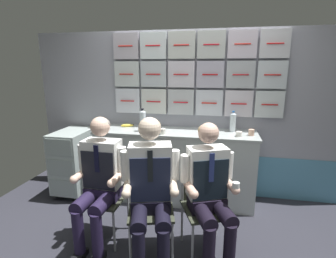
{
  "coord_description": "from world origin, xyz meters",
  "views": [
    {
      "loc": [
        0.41,
        -1.97,
        1.68
      ],
      "look_at": [
        -0.09,
        0.54,
        1.07
      ],
      "focal_mm": 27.37,
      "sensor_mm": 36.0,
      "label": 1
    }
  ],
  "objects": [
    {
      "name": "ground",
      "position": [
        0.0,
        0.0,
        -0.02
      ],
      "size": [
        4.8,
        4.8,
        0.04
      ],
      "primitive_type": "cube",
      "color": "#2B2C34"
    },
    {
      "name": "galley_bulkhead",
      "position": [
        0.02,
        1.37,
        1.13
      ],
      "size": [
        4.2,
        0.14,
        2.15
      ],
      "color": "#9899A5",
      "rests_on": "ground"
    },
    {
      "name": "galley_counter",
      "position": [
        -0.12,
        1.09,
        0.46
      ],
      "size": [
        2.01,
        0.53,
        0.91
      ],
      "color": "#B4BDBC",
      "rests_on": "ground"
    },
    {
      "name": "service_trolley",
      "position": [
        -1.49,
        1.0,
        0.47
      ],
      "size": [
        0.4,
        0.65,
        0.87
      ],
      "color": "black",
      "rests_on": "ground"
    },
    {
      "name": "folding_chair_left",
      "position": [
        -0.66,
        0.25,
        0.52
      ],
      "size": [
        0.41,
        0.41,
        0.84
      ],
      "color": "#A8AAAF",
      "rests_on": "ground"
    },
    {
      "name": "crew_member_left",
      "position": [
        -0.66,
        0.09,
        0.68
      ],
      "size": [
        0.49,
        0.6,
        1.24
      ],
      "color": "black",
      "rests_on": "ground"
    },
    {
      "name": "folding_chair_right",
      "position": [
        -0.17,
        0.12,
        0.52
      ],
      "size": [
        0.49,
        0.49,
        0.84
      ],
      "color": "#A8AAAF",
      "rests_on": "ground"
    },
    {
      "name": "crew_member_right",
      "position": [
        -0.13,
        -0.03,
        0.71
      ],
      "size": [
        0.53,
        0.68,
        1.28
      ],
      "color": "black",
      "rests_on": "ground"
    },
    {
      "name": "folding_chair_by_counter",
      "position": [
        0.3,
        0.24,
        0.52
      ],
      "size": [
        0.52,
        0.52,
        0.84
      ],
      "color": "#A8AAAF",
      "rests_on": "ground"
    },
    {
      "name": "crew_member_by_counter",
      "position": [
        0.37,
        0.09,
        0.67
      ],
      "size": [
        0.54,
        0.66,
        1.23
      ],
      "color": "black",
      "rests_on": "ground"
    },
    {
      "name": "water_bottle_short",
      "position": [
        0.59,
        1.21,
        1.04
      ],
      "size": [
        0.07,
        0.07,
        0.26
      ],
      "color": "silver",
      "rests_on": "galley_counter"
    },
    {
      "name": "sparkling_bottle_green",
      "position": [
        -0.5,
        1.0,
        1.05
      ],
      "size": [
        0.08,
        0.08,
        0.29
      ],
      "color": "silver",
      "rests_on": "galley_counter"
    },
    {
      "name": "paper_cup_tan",
      "position": [
        -0.23,
        0.91,
        0.95
      ],
      "size": [
        0.07,
        0.07,
        0.07
      ],
      "color": "silver",
      "rests_on": "galley_counter"
    },
    {
      "name": "espresso_cup_small",
      "position": [
        0.65,
        0.98,
        0.95
      ],
      "size": [
        0.07,
        0.07,
        0.06
      ],
      "color": "silver",
      "rests_on": "galley_counter"
    },
    {
      "name": "paper_cup_blue",
      "position": [
        0.8,
        1.05,
        0.95
      ],
      "size": [
        0.07,
        0.07,
        0.07
      ],
      "color": "tan",
      "rests_on": "galley_counter"
    },
    {
      "name": "snack_banana",
      "position": [
        -0.78,
        1.19,
        0.93
      ],
      "size": [
        0.17,
        0.1,
        0.04
      ],
      "color": "yellow",
      "rests_on": "galley_counter"
    }
  ]
}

